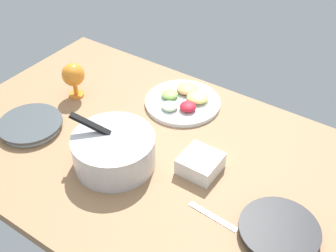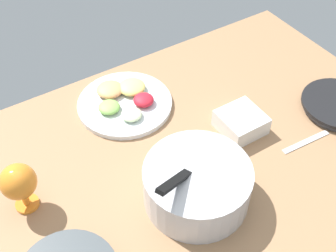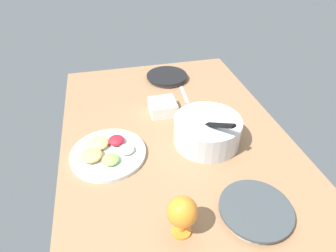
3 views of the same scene
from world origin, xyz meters
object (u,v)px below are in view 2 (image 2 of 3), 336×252
Objects in this scene: hurricane_glass_orange at (19,183)px; square_bowl_white at (241,121)px; fruit_platter at (125,101)px; mixing_bowl at (197,183)px.

square_bowl_white is at bearing 172.78° from hurricane_glass_orange.
hurricane_glass_orange is 69.68cm from square_bowl_white.
fruit_platter is 40.16cm from square_bowl_white.
square_bowl_white is at bearing -152.41° from mixing_bowl.
mixing_bowl is 31.08cm from square_bowl_white.
mixing_bowl is 44.85cm from fruit_platter.
square_bowl_white is (-68.80, 8.72, -6.69)cm from hurricane_glass_orange.
hurricane_glass_orange is (41.39, -23.05, 3.63)cm from mixing_bowl.
fruit_platter is (-1.06, -44.56, -4.90)cm from mixing_bowl.
hurricane_glass_orange is at bearing -7.22° from square_bowl_white.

